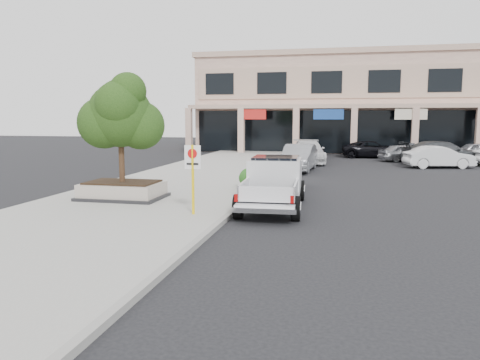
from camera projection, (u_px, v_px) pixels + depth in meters
name	position (u px, v px, depth m)	size (l,w,h in m)	color
ground	(274.00, 221.00, 15.20)	(120.00, 120.00, 0.00)	black
sidewalk	(177.00, 187.00, 22.17)	(8.00, 52.00, 0.15)	gray
curb	(259.00, 189.00, 21.32)	(0.20, 52.00, 0.15)	gray
strip_mall	(406.00, 103.00, 45.68)	(40.55, 12.43, 9.50)	tan
planter	(123.00, 190.00, 18.52)	(3.20, 2.20, 0.68)	black
planter_tree	(125.00, 115.00, 18.25)	(2.90, 2.55, 4.00)	#321E13
no_parking_sign	(193.00, 170.00, 15.35)	(0.55, 0.09, 2.30)	yellow
hedge	(251.00, 178.00, 21.18)	(1.10, 0.99, 0.94)	#164E16
pickup_truck	(273.00, 184.00, 17.15)	(2.18, 5.88, 1.85)	silver
curb_car_a	(280.00, 175.00, 21.56)	(1.63, 4.06, 1.38)	#323438
curb_car_b	(299.00, 158.00, 29.28)	(1.75, 5.02, 1.65)	gray
curb_car_c	(308.00, 152.00, 34.44)	(2.33, 5.73, 1.66)	silver
curb_car_d	(307.00, 150.00, 37.48)	(2.41, 5.22, 1.45)	black
lot_car_a	(404.00, 153.00, 35.59)	(1.57, 3.90, 1.33)	#96979D
lot_car_b	(439.00, 157.00, 30.96)	(1.54, 4.42, 1.46)	silver
lot_car_c	(443.00, 153.00, 33.28)	(2.33, 5.74, 1.66)	#333539
lot_car_d	(373.00, 149.00, 38.81)	(2.32, 5.03, 1.40)	black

